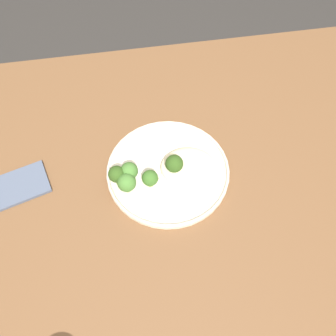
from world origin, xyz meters
The scene contains 18 objects.
ground centered at (0.00, 0.00, 0.00)m, with size 6.00×6.00×0.00m, color #2D2B28.
wooden_dining_table centered at (0.00, 0.00, 0.66)m, with size 1.40×1.00×0.74m.
dinner_plate centered at (-0.02, -0.05, 0.75)m, with size 0.29×0.29×0.02m.
noodle_bed centered at (-0.06, -0.04, 0.76)m, with size 0.13×0.10×0.03m.
seared_scallop_front_small centered at (-0.03, -0.04, 0.76)m, with size 0.02×0.02×0.01m.
seared_scallop_on_noodles centered at (-0.06, -0.04, 0.76)m, with size 0.02×0.02×0.01m.
seared_scallop_large_seared centered at (-0.06, -0.02, 0.76)m, with size 0.03×0.03×0.01m.
seared_scallop_left_edge centered at (-0.08, -0.06, 0.76)m, with size 0.02×0.02×0.01m.
broccoli_floret_split_head centered at (-0.03, -0.04, 0.79)m, with size 0.04×0.04×0.06m.
broccoli_floret_tall_stalk centered at (0.07, -0.04, 0.79)m, with size 0.04×0.04×0.06m.
broccoli_floret_left_leaning centered at (0.10, -0.03, 0.79)m, with size 0.04×0.04×0.06m.
broccoli_floret_beside_noodles centered at (0.03, -0.02, 0.78)m, with size 0.04×0.04×0.05m.
broccoli_floret_near_rim centered at (0.08, -0.01, 0.78)m, with size 0.04×0.04×0.06m.
onion_sliver_curled_piece centered at (0.08, -0.06, 0.75)m, with size 0.04×0.01×0.00m, color silver.
onion_sliver_pale_crescent centered at (-0.01, -0.05, 0.75)m, with size 0.06×0.01×0.00m, color silver.
onion_sliver_long_sliver centered at (0.04, -0.04, 0.75)m, with size 0.04×0.01×0.00m, color silver.
onion_sliver_short_strip centered at (0.05, -0.10, 0.75)m, with size 0.04×0.01×0.00m, color silver.
folded_napkin centered at (0.34, -0.06, 0.74)m, with size 0.15×0.09×0.01m, color #4C566B.
Camera 1 is at (0.05, 0.37, 1.45)m, focal length 37.25 mm.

